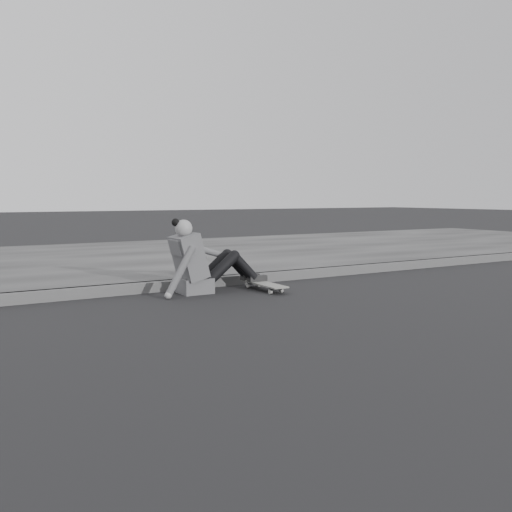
{
  "coord_description": "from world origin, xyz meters",
  "views": [
    {
      "loc": [
        -2.55,
        -3.78,
        1.13
      ],
      "look_at": [
        0.48,
        1.35,
        0.5
      ],
      "focal_mm": 40.0,
      "sensor_mm": 36.0,
      "label": 1
    }
  ],
  "objects": [
    {
      "name": "sidewalk",
      "position": [
        0.0,
        5.6,
        0.06
      ],
      "size": [
        24.0,
        6.0,
        0.12
      ],
      "primitive_type": "cube",
      "color": "#383838",
      "rests_on": "ground"
    },
    {
      "name": "curb",
      "position": [
        0.0,
        2.58,
        0.06
      ],
      "size": [
        24.0,
        0.16,
        0.12
      ],
      "primitive_type": "cube",
      "color": "#494949",
      "rests_on": "ground"
    },
    {
      "name": "ground",
      "position": [
        0.0,
        0.0,
        0.0
      ],
      "size": [
        80.0,
        80.0,
        0.0
      ],
      "primitive_type": "plane",
      "color": "black",
      "rests_on": "ground"
    },
    {
      "name": "skateboard",
      "position": [
        0.98,
        2.0,
        0.07
      ],
      "size": [
        0.2,
        0.78,
        0.09
      ],
      "color": "#9D9D98",
      "rests_on": "ground"
    },
    {
      "name": "seated_woman",
      "position": [
        0.25,
        2.24,
        0.36
      ],
      "size": [
        1.38,
        0.46,
        0.88
      ],
      "color": "#4F4F51",
      "rests_on": "ground"
    }
  ]
}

